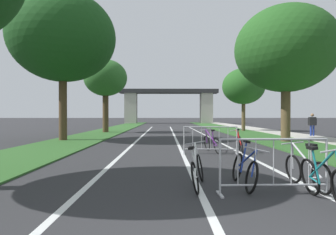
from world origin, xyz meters
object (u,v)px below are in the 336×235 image
Objects in this scene: tree_left_cypress_far at (105,78)px; bicycle_white_5 at (197,170)px; bicycle_red_1 at (240,143)px; crowd_barrier_nearest at (274,167)px; tree_left_pine_near at (63,37)px; bicycle_silver_2 at (306,171)px; bicycle_purple_0 at (212,143)px; bicycle_teal_4 at (325,181)px; bicycle_blue_3 at (244,170)px; pedestrian_pushing_bike at (312,123)px; crowd_barrier_second at (210,140)px; tree_right_maple_mid at (243,86)px; tree_right_oak_near at (286,49)px.

tree_left_cypress_far is 3.62× the size of bicycle_white_5.
bicycle_red_1 is 6.12m from bicycle_white_5.
crowd_barrier_nearest is at bearing -9.65° from bicycle_white_5.
tree_left_pine_near is 5.34× the size of bicycle_silver_2.
bicycle_purple_0 is 0.98× the size of bicycle_teal_4.
bicycle_purple_0 is 5.81m from bicycle_white_5.
bicycle_purple_0 is at bearing 91.40° from crowd_barrier_nearest.
bicycle_teal_4 is at bearing 131.69° from bicycle_blue_3.
tree_left_pine_near is 16.73m from pedestrian_pushing_bike.
pedestrian_pushing_bike is (8.04, 7.89, 0.60)m from bicycle_purple_0.
crowd_barrier_nearest is (6.98, -19.10, -4.03)m from tree_left_cypress_far.
crowd_barrier_nearest reaches higher than bicycle_red_1.
bicycle_blue_3 is 15.86m from pedestrian_pushing_bike.
bicycle_teal_4 reaches higher than bicycle_white_5.
crowd_barrier_second is at bearing 51.60° from pedestrian_pushing_bike.
bicycle_white_5 is (5.63, -18.57, -4.18)m from tree_left_cypress_far.
bicycle_silver_2 is (0.82, 0.44, -0.16)m from crowd_barrier_nearest.
tree_right_maple_mid is at bearing 76.31° from crowd_barrier_nearest.
crowd_barrier_nearest is (-5.12, -21.04, -3.56)m from tree_right_maple_mid.
tree_right_maple_mid is 21.83m from bicycle_white_5.
bicycle_purple_0 is 6.84m from bicycle_teal_4.
tree_left_cypress_far is 1.07× the size of tree_right_maple_mid.
tree_right_oak_near is 7.87m from bicycle_purple_0.
tree_left_pine_near is 12.49m from tree_right_oak_near.
bicycle_white_5 is at bearing 158.61° from crowd_barrier_nearest.
tree_left_pine_near is at bearing 122.38° from bicycle_silver_2.
bicycle_blue_3 is (-0.39, 0.59, -0.16)m from crowd_barrier_nearest.
tree_right_oak_near is 3.57× the size of crowd_barrier_nearest.
bicycle_blue_3 is 0.99× the size of bicycle_teal_4.
bicycle_blue_3 is at bearing 64.31° from pedestrian_pushing_bike.
bicycle_blue_3 is at bearing 123.20° from crowd_barrier_nearest.
tree_left_cypress_far is 3.60× the size of bicycle_red_1.
pedestrian_pushing_bike is (7.25, 14.68, 0.59)m from bicycle_teal_4.
bicycle_silver_2 is at bearing -101.79° from tree_right_maple_mid.
tree_left_cypress_far is 19.85m from bicycle_white_5.
pedestrian_pushing_bike is (3.33, 3.67, -4.08)m from tree_right_oak_near.
pedestrian_pushing_bike is (7.07, 13.67, 0.61)m from bicycle_silver_2.
bicycle_purple_0 is at bearing -62.06° from tree_left_cypress_far.
crowd_barrier_nearest is 0.99× the size of crowd_barrier_second.
tree_right_oak_near is at bearing -116.25° from bicycle_blue_3.
bicycle_teal_4 reaches higher than bicycle_red_1.
pedestrian_pushing_bike reaches higher than bicycle_silver_2.
bicycle_white_5 is at bearing -59.12° from tree_left_pine_near.
bicycle_red_1 is at bearing -58.38° from tree_left_cypress_far.
tree_left_pine_near reaches higher than pedestrian_pushing_bike.
crowd_barrier_nearest is at bearing -55.43° from tree_left_pine_near.
crowd_barrier_nearest is 1.30× the size of bicycle_silver_2.
tree_right_oak_near reaches higher than bicycle_red_1.
crowd_barrier_nearest reaches higher than bicycle_purple_0.
tree_left_pine_near is 5.00× the size of bicycle_white_5.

